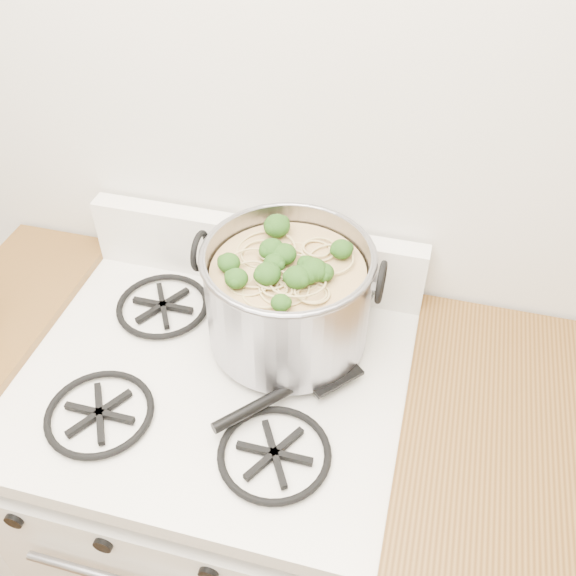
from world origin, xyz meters
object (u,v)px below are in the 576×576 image
(stock_pot, at_px, (288,297))
(spatula, at_px, (328,368))
(gas_range, at_px, (227,497))
(glass_bowl, at_px, (309,285))

(stock_pot, distance_m, spatula, 0.16)
(stock_pot, xyz_separation_m, spatula, (0.10, -0.08, -0.09))
(stock_pot, height_order, spatula, stock_pot)
(gas_range, bearing_deg, stock_pot, 46.98)
(stock_pot, height_order, glass_bowl, stock_pot)
(gas_range, relative_size, spatula, 2.98)
(gas_range, relative_size, glass_bowl, 7.26)
(spatula, xyz_separation_m, glass_bowl, (-0.09, 0.22, 0.00))
(gas_range, distance_m, spatula, 0.55)
(spatula, relative_size, glass_bowl, 2.44)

